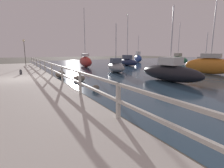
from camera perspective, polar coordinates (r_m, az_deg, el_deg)
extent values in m
plane|color=#4C473D|center=(13.93, -27.88, 0.52)|extent=(120.00, 120.00, 0.00)
cube|color=beige|center=(13.91, -27.93, 1.03)|extent=(4.64, 36.00, 0.25)
cube|color=beige|center=(4.93, 2.05, -5.48)|extent=(0.10, 0.10, 1.02)
cube|color=beige|center=(7.82, -10.40, 0.33)|extent=(0.10, 0.10, 1.02)
cube|color=beige|center=(10.90, -15.98, 2.95)|extent=(0.10, 0.10, 1.02)
cube|color=beige|center=(14.05, -19.08, 4.40)|extent=(0.10, 0.10, 1.02)
cube|color=beige|center=(17.24, -21.05, 5.30)|extent=(0.10, 0.10, 1.02)
cube|color=beige|center=(20.44, -22.41, 5.92)|extent=(0.10, 0.10, 1.02)
cube|color=beige|center=(23.66, -23.40, 6.37)|extent=(0.10, 0.10, 1.02)
cube|color=beige|center=(26.88, -24.16, 6.71)|extent=(0.10, 0.10, 1.02)
cube|color=beige|center=(30.10, -24.75, 6.98)|extent=(0.10, 0.10, 1.02)
cube|color=beige|center=(14.02, -19.20, 6.31)|extent=(0.09, 32.50, 0.08)
cube|color=beige|center=(14.05, -19.08, 4.40)|extent=(0.09, 32.50, 0.08)
ellipsoid|color=slate|center=(15.03, -16.55, 3.08)|extent=(0.78, 0.70, 0.58)
ellipsoid|color=#666056|center=(9.66, -5.39, -1.26)|extent=(0.43, 0.39, 0.32)
ellipsoid|color=gray|center=(13.19, -11.44, 1.85)|extent=(0.49, 0.44, 0.37)
ellipsoid|color=slate|center=(12.85, -10.06, 1.82)|extent=(0.58, 0.52, 0.43)
cylinder|color=#333338|center=(16.34, -27.63, 3.29)|extent=(0.19, 0.19, 0.31)
sphere|color=#333338|center=(16.32, -27.68, 3.95)|extent=(0.17, 0.17, 0.17)
cylinder|color=#514C47|center=(24.19, -26.56, 8.61)|extent=(0.07, 0.07, 3.05)
sphere|color=beige|center=(24.23, -26.89, 12.55)|extent=(0.29, 0.29, 0.29)
ellipsoid|color=#192347|center=(27.77, 4.96, 7.16)|extent=(1.85, 6.08, 1.01)
cube|color=#4C566B|center=(27.73, 4.98, 8.81)|extent=(1.02, 2.03, 0.59)
cylinder|color=silver|center=(27.81, 5.08, 15.11)|extent=(0.09, 0.09, 6.70)
ellipsoid|color=black|center=(13.34, 18.32, 3.41)|extent=(1.69, 5.34, 1.17)
cube|color=silver|center=(13.27, 18.53, 7.11)|extent=(1.10, 1.50, 0.56)
cylinder|color=silver|center=(13.30, 18.98, 14.61)|extent=(0.09, 0.09, 4.04)
ellipsoid|color=orange|center=(19.26, 29.37, 5.15)|extent=(2.53, 4.66, 1.53)
cube|color=beige|center=(19.22, 29.64, 8.03)|extent=(1.25, 1.85, 0.42)
cylinder|color=silver|center=(19.40, 30.49, 17.09)|extent=(0.09, 0.09, 6.56)
ellipsoid|color=red|center=(25.19, -8.70, 7.22)|extent=(1.50, 5.07, 1.43)
cube|color=silver|center=(25.16, -8.76, 9.33)|extent=(0.86, 1.40, 0.43)
cylinder|color=silver|center=(25.28, -8.96, 16.20)|extent=(0.09, 0.09, 6.48)
ellipsoid|color=#2D4C9E|center=(36.59, 8.47, 8.25)|extent=(2.12, 3.71, 1.47)
cube|color=silver|center=(36.56, 8.51, 9.93)|extent=(1.01, 1.19, 0.68)
cylinder|color=silver|center=(36.59, 8.58, 12.41)|extent=(0.09, 0.09, 3.85)
ellipsoid|color=gray|center=(18.56, 1.27, 5.41)|extent=(2.34, 4.33, 0.93)
cube|color=#4C566B|center=(18.50, 1.27, 7.66)|extent=(1.20, 1.25, 0.53)
cylinder|color=silver|center=(18.50, 1.30, 13.02)|extent=(0.09, 0.09, 3.99)
ellipsoid|color=white|center=(28.06, 28.06, 5.97)|extent=(2.75, 5.13, 0.97)
cube|color=beige|center=(28.03, 28.19, 7.41)|extent=(1.42, 2.17, 0.44)
cylinder|color=silver|center=(28.02, 28.49, 10.80)|extent=(0.09, 0.09, 3.77)
ellipsoid|color=#236B42|center=(34.07, 20.64, 7.37)|extent=(2.73, 5.80, 1.28)
cube|color=#9E937F|center=(34.05, 20.74, 8.92)|extent=(1.12, 1.66, 0.57)
cylinder|color=silver|center=(34.10, 21.04, 13.32)|extent=(0.09, 0.09, 5.81)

